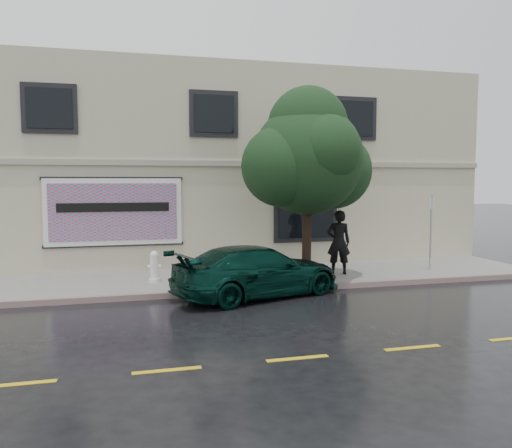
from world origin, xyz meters
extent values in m
plane|color=black|center=(0.00, 0.00, 0.00)|extent=(90.00, 90.00, 0.00)
cube|color=gray|center=(0.00, 3.25, 0.07)|extent=(20.00, 3.50, 0.15)
cube|color=slate|center=(0.00, 1.50, 0.07)|extent=(20.00, 0.18, 0.16)
cube|color=gold|center=(0.00, -3.50, 0.01)|extent=(19.00, 0.12, 0.01)
cube|color=#BDB198|center=(0.00, 9.00, 3.50)|extent=(20.00, 8.00, 7.00)
cube|color=#9E9984|center=(0.00, 4.96, 3.60)|extent=(20.00, 0.12, 0.18)
cube|color=black|center=(3.20, 4.96, 1.95)|extent=(2.30, 0.10, 2.10)
cube|color=black|center=(3.20, 4.90, 1.95)|extent=(2.00, 0.05, 1.80)
cube|color=black|center=(-5.00, 4.90, 5.20)|extent=(1.30, 0.05, 1.20)
cube|color=black|center=(0.00, 4.90, 5.20)|extent=(1.30, 0.05, 1.20)
cube|color=black|center=(5.00, 4.90, 5.20)|extent=(1.30, 0.05, 1.20)
cube|color=white|center=(-3.20, 4.93, 2.05)|extent=(4.20, 0.06, 2.10)
cube|color=#E53254|center=(-3.20, 4.89, 2.05)|extent=(3.90, 0.04, 1.80)
cube|color=black|center=(-3.20, 4.96, 1.00)|extent=(4.30, 0.10, 0.10)
cube|color=black|center=(-3.20, 4.96, 3.10)|extent=(4.30, 0.10, 0.10)
cube|color=black|center=(-3.20, 4.86, 2.20)|extent=(3.40, 0.02, 0.28)
imported|color=black|center=(0.49, 1.15, 0.67)|extent=(5.01, 3.38, 1.34)
imported|color=black|center=(3.50, 2.82, 1.14)|extent=(0.82, 0.65, 1.98)
imported|color=black|center=(3.50, 2.82, 2.45)|extent=(1.01, 1.01, 0.65)
cylinder|color=black|center=(2.23, 2.20, 1.38)|extent=(0.27, 0.27, 2.46)
sphere|color=black|center=(2.23, 2.20, 3.64)|extent=(3.17, 3.17, 3.17)
cylinder|color=white|center=(-2.08, 3.00, 0.20)|extent=(0.34, 0.34, 0.09)
cylinder|color=white|center=(-2.08, 3.00, 0.55)|extent=(0.25, 0.25, 0.63)
sphere|color=white|center=(-2.08, 3.00, 0.91)|extent=(0.25, 0.25, 0.25)
cylinder|color=white|center=(-2.08, 3.00, 0.58)|extent=(0.36, 0.11, 0.11)
cylinder|color=#969A9E|center=(6.66, 2.73, 1.36)|extent=(0.05, 0.05, 2.41)
cube|color=silver|center=(6.66, 2.73, 2.33)|extent=(0.28, 0.14, 0.39)
camera|label=1|loc=(-2.72, -11.34, 3.03)|focal=35.00mm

